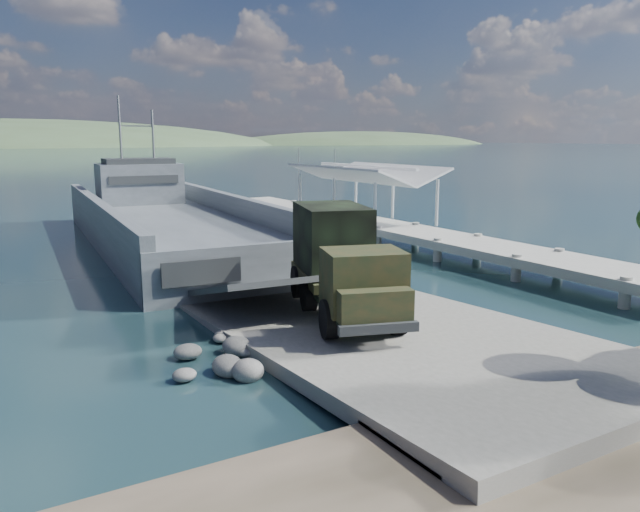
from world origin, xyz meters
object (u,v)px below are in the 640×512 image
Objects in this scene: landing_craft at (171,232)px; sailboat_near at (335,211)px; soldier at (337,312)px; pier at (374,217)px; sailboat_far at (300,209)px; military_truck at (341,262)px.

sailboat_near is (18.53, 8.74, -0.59)m from landing_craft.
soldier is 0.28× the size of sailboat_near.
sailboat_far reaches higher than pier.
pier is 6.94× the size of sailboat_near.
sailboat_far reaches higher than soldier.
soldier is at bearing -89.61° from landing_craft.
military_truck is 1.40× the size of sailboat_far.
landing_craft is 20.50m from sailboat_near.
landing_craft reaches higher than sailboat_near.
sailboat_near is 0.99× the size of sailboat_far.
sailboat_far is (18.12, 35.78, -1.05)m from soldier.
sailboat_near is at bearing 44.17° from soldier.
sailboat_far is at bearing 79.65° from pier.
pier reaches higher than soldier.
military_truck is 5.05× the size of soldier.
sailboat_far is (16.45, 11.92, -0.59)m from landing_craft.
landing_craft is 6.04× the size of sailboat_far.
soldier is (-1.68, -23.86, 0.46)m from landing_craft.
sailboat_near is (20.21, 32.60, -1.05)m from soldier.
landing_craft is 20.32m from sailboat_far.
sailboat_far is (-2.09, 3.18, 0.00)m from sailboat_near.
sailboat_far is at bearing 125.94° from sailboat_near.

